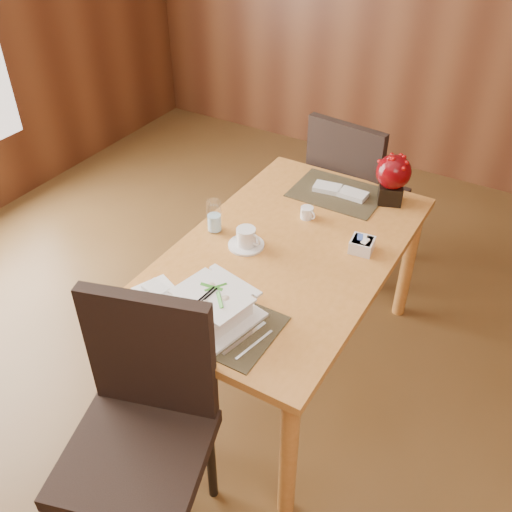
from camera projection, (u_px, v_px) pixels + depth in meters
The scene contains 14 objects.
ground at pixel (219, 449), 2.58m from camera, with size 6.00×6.00×0.00m, color brown.
dining_table at pixel (286, 266), 2.59m from camera, with size 0.90×1.50×0.75m.
placemat_near at pixel (218, 323), 2.16m from camera, with size 0.45×0.33×0.01m, color black.
placemat_far at pixel (337, 193), 2.91m from camera, with size 0.45×0.33×0.01m, color black.
soup_setting at pixel (213, 307), 2.14m from camera, with size 0.36×0.36×0.12m.
coffee_cup at pixel (246, 239), 2.53m from camera, with size 0.16×0.16×0.09m.
water_glass at pixel (214, 216), 2.60m from camera, with size 0.07×0.07×0.16m, color white.
creamer_jug at pixel (307, 213), 2.72m from camera, with size 0.08×0.08×0.06m, color white, non-canonical shape.
sugar_caddy at pixel (362, 245), 2.51m from camera, with size 0.10×0.10×0.06m, color white.
berry_decor at pixel (393, 176), 2.76m from camera, with size 0.17×0.17×0.25m.
napkins_far at pixel (342, 191), 2.89m from camera, with size 0.28×0.10×0.02m, color silver, non-canonical shape.
bread_plate at pixel (156, 291), 2.30m from camera, with size 0.15×0.15×0.01m, color white.
near_chair at pixel (143, 417), 2.01m from camera, with size 0.61×0.61×1.05m.
far_chair at pixel (351, 189), 3.29m from camera, with size 0.53×0.53×1.02m.
Camera 1 is at (0.92, -1.22, 2.27)m, focal length 40.00 mm.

